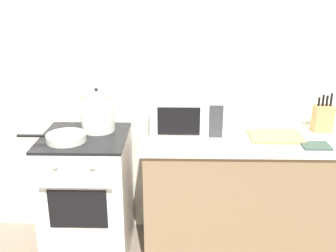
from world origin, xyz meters
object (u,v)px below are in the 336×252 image
stock_pot (97,111)px  microwave (187,113)px  frying_pan (65,137)px  knife_block (323,118)px  stove (88,195)px  oven_mitt (316,146)px  cutting_board (275,136)px

stock_pot → microwave: stock_pot is taller
frying_pan → knife_block: 1.81m
stove → frying_pan: (-0.10, -0.09, 0.48)m
frying_pan → microwave: microwave is taller
stock_pot → stove: bearing=-123.3°
stock_pot → frying_pan: stock_pot is taller
microwave → oven_mitt: microwave is taller
microwave → cutting_board: 0.63m
stove → knife_block: size_ratio=3.27×
stove → microwave: 0.95m
frying_pan → knife_block: size_ratio=1.67×
stove → cutting_board: cutting_board is taller
stove → microwave: (0.72, 0.08, 0.61)m
stock_pot → cutting_board: stock_pot is taller
microwave → knife_block: microwave is taller
microwave → cutting_board: size_ratio=1.39×
microwave → knife_block: (0.97, 0.06, -0.05)m
cutting_board → microwave: bearing=172.7°
oven_mitt → stock_pot: bearing=169.1°
stock_pot → frying_pan: 0.31m
knife_block → stock_pot: bearing=-179.4°
cutting_board → stock_pot: bearing=174.4°
frying_pan → microwave: 0.85m
stove → frying_pan: frying_pan is taller
cutting_board → knife_block: bearing=21.2°
cutting_board → oven_mitt: bearing=-35.3°
stock_pot → oven_mitt: 1.51m
stock_pot → oven_mitt: stock_pot is taller
oven_mitt → cutting_board: bearing=144.7°
cutting_board → frying_pan: bearing=-176.3°
frying_pan → oven_mitt: bearing=-2.3°
knife_block → oven_mitt: 0.34m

